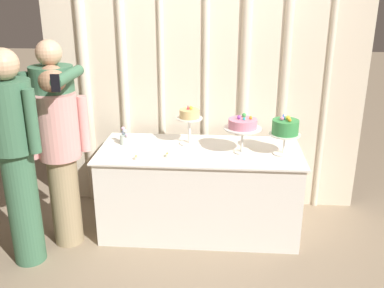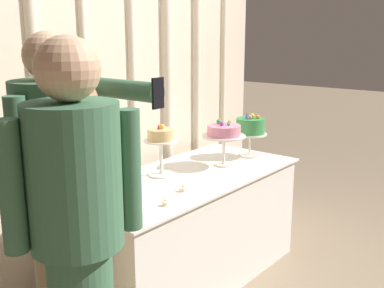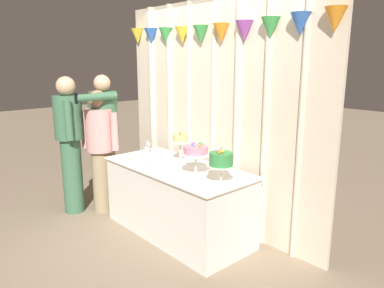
% 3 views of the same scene
% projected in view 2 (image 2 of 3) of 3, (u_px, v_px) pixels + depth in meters
% --- Properties ---
extents(ground_plane, '(24.00, 24.00, 0.00)m').
position_uv_depth(ground_plane, '(198.00, 283.00, 3.24)').
color(ground_plane, gray).
extents(draped_curtain, '(3.01, 0.18, 2.55)m').
position_uv_depth(draped_curtain, '(126.00, 78.00, 3.27)').
color(draped_curtain, beige).
rests_on(draped_curtain, ground_plane).
extents(cake_table, '(1.75, 0.80, 0.77)m').
position_uv_depth(cake_table, '(187.00, 228.00, 3.21)').
color(cake_table, white).
rests_on(cake_table, ground_plane).
extents(cake_display_leftmost, '(0.23, 0.23, 0.36)m').
position_uv_depth(cake_display_leftmost, '(161.00, 141.00, 3.07)').
color(cake_display_leftmost, silver).
rests_on(cake_display_leftmost, cake_table).
extents(cake_display_center, '(0.32, 0.32, 0.34)m').
position_uv_depth(cake_display_center, '(224.00, 133.00, 3.30)').
color(cake_display_center, silver).
rests_on(cake_display_center, cake_table).
extents(cake_display_rightmost, '(0.26, 0.26, 0.35)m').
position_uv_depth(cake_display_rightmost, '(250.00, 128.00, 3.56)').
color(cake_display_rightmost, silver).
rests_on(cake_display_rightmost, cake_table).
extents(flower_vase, '(0.08, 0.10, 0.16)m').
position_uv_depth(flower_vase, '(97.00, 189.00, 2.64)').
color(flower_vase, '#B2C1B2').
rests_on(flower_vase, cake_table).
extents(tealight_far_left, '(0.04, 0.04, 0.04)m').
position_uv_depth(tealight_far_left, '(165.00, 203.00, 2.57)').
color(tealight_far_left, beige).
rests_on(tealight_far_left, cake_table).
extents(tealight_near_left, '(0.04, 0.04, 0.04)m').
position_uv_depth(tealight_near_left, '(183.00, 189.00, 2.80)').
color(tealight_near_left, beige).
rests_on(tealight_near_left, cake_table).
extents(guest_girl_blue_dress, '(0.49, 0.65, 1.72)m').
position_uv_depth(guest_girl_blue_dress, '(59.00, 207.00, 2.06)').
color(guest_girl_blue_dress, '#9E8966').
rests_on(guest_girl_blue_dress, ground_plane).
extents(guest_man_pink_jacket, '(0.46, 0.46, 1.54)m').
position_uv_depth(guest_man_pink_jacket, '(80.00, 231.00, 2.07)').
color(guest_man_pink_jacket, '#9E8966').
rests_on(guest_man_pink_jacket, ground_plane).
extents(guest_man_dark_suit, '(0.47, 0.44, 1.70)m').
position_uv_depth(guest_man_dark_suit, '(79.00, 247.00, 1.70)').
color(guest_man_dark_suit, '#3D6B4C').
rests_on(guest_man_dark_suit, ground_plane).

